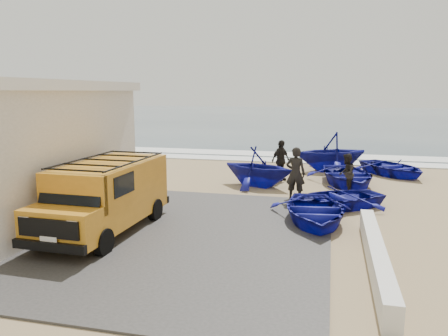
{
  "coord_description": "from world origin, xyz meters",
  "views": [
    {
      "loc": [
        3.89,
        -13.04,
        3.98
      ],
      "look_at": [
        0.12,
        2.27,
        1.2
      ],
      "focal_mm": 35.0,
      "sensor_mm": 36.0,
      "label": 1
    }
  ],
  "objects_px": {
    "van": "(106,194)",
    "boat_mid_right": "(347,175)",
    "boat_far_right": "(392,167)",
    "boat_near_left": "(314,210)",
    "boat_near_right": "(335,198)",
    "boat_far_left": "(331,151)",
    "fisherman_middle": "(346,173)",
    "fisherman_front": "(296,174)",
    "boat_mid_left": "(258,167)",
    "parapet": "(376,255)",
    "fisherman_back": "(281,160)"
  },
  "relations": [
    {
      "from": "van",
      "to": "boat_mid_right",
      "type": "xyz_separation_m",
      "value": [
        6.86,
        8.19,
        -0.69
      ]
    },
    {
      "from": "boat_far_right",
      "to": "boat_mid_right",
      "type": "bearing_deg",
      "value": -162.58
    },
    {
      "from": "boat_near_left",
      "to": "boat_near_right",
      "type": "relative_size",
      "value": 1.09
    },
    {
      "from": "boat_mid_right",
      "to": "boat_near_right",
      "type": "bearing_deg",
      "value": -110.31
    },
    {
      "from": "boat_far_left",
      "to": "fisherman_middle",
      "type": "xyz_separation_m",
      "value": [
        0.62,
        -4.94,
        -0.19
      ]
    },
    {
      "from": "van",
      "to": "boat_near_right",
      "type": "height_order",
      "value": "van"
    },
    {
      "from": "fisherman_front",
      "to": "boat_far_right",
      "type": "bearing_deg",
      "value": -118.26
    },
    {
      "from": "van",
      "to": "boat_near_left",
      "type": "height_order",
      "value": "van"
    },
    {
      "from": "boat_mid_left",
      "to": "boat_far_right",
      "type": "relative_size",
      "value": 0.85
    },
    {
      "from": "van",
      "to": "boat_far_right",
      "type": "xyz_separation_m",
      "value": [
        9.04,
        10.99,
        -0.73
      ]
    },
    {
      "from": "boat_near_right",
      "to": "boat_far_left",
      "type": "relative_size",
      "value": 0.92
    },
    {
      "from": "boat_mid_left",
      "to": "boat_far_left",
      "type": "xyz_separation_m",
      "value": [
        2.99,
        4.5,
        0.14
      ]
    },
    {
      "from": "van",
      "to": "boat_mid_left",
      "type": "xyz_separation_m",
      "value": [
        3.17,
        7.08,
        -0.27
      ]
    },
    {
      "from": "fisherman_front",
      "to": "boat_mid_right",
      "type": "bearing_deg",
      "value": -115.3
    },
    {
      "from": "boat_mid_right",
      "to": "boat_far_left",
      "type": "height_order",
      "value": "boat_far_left"
    },
    {
      "from": "parapet",
      "to": "fisherman_back",
      "type": "xyz_separation_m",
      "value": [
        -3.27,
        9.35,
        0.64
      ]
    },
    {
      "from": "parapet",
      "to": "boat_far_right",
      "type": "distance_m",
      "value": 11.97
    },
    {
      "from": "boat_mid_right",
      "to": "parapet",
      "type": "bearing_deg",
      "value": -100.61
    },
    {
      "from": "van",
      "to": "boat_far_right",
      "type": "bearing_deg",
      "value": 52.05
    },
    {
      "from": "van",
      "to": "fisherman_front",
      "type": "relative_size",
      "value": 2.47
    },
    {
      "from": "fisherman_front",
      "to": "fisherman_back",
      "type": "distance_m",
      "value": 3.58
    },
    {
      "from": "boat_near_right",
      "to": "fisherman_middle",
      "type": "bearing_deg",
      "value": 138.27
    },
    {
      "from": "parapet",
      "to": "fisherman_middle",
      "type": "bearing_deg",
      "value": 93.54
    },
    {
      "from": "parapet",
      "to": "van",
      "type": "distance_m",
      "value": 7.34
    },
    {
      "from": "parapet",
      "to": "van",
      "type": "xyz_separation_m",
      "value": [
        -7.24,
        0.84,
        0.84
      ]
    },
    {
      "from": "boat_near_right",
      "to": "boat_mid_right",
      "type": "bearing_deg",
      "value": 141.0
    },
    {
      "from": "van",
      "to": "boat_near_right",
      "type": "bearing_deg",
      "value": 35.13
    },
    {
      "from": "parapet",
      "to": "boat_far_left",
      "type": "bearing_deg",
      "value": 94.97
    },
    {
      "from": "boat_near_left",
      "to": "fisherman_middle",
      "type": "height_order",
      "value": "fisherman_middle"
    },
    {
      "from": "boat_mid_left",
      "to": "boat_mid_right",
      "type": "distance_m",
      "value": 3.87
    },
    {
      "from": "boat_mid_left",
      "to": "fisherman_back",
      "type": "height_order",
      "value": "fisherman_back"
    },
    {
      "from": "boat_near_left",
      "to": "fisherman_middle",
      "type": "xyz_separation_m",
      "value": [
        1.06,
        4.31,
        0.4
      ]
    },
    {
      "from": "boat_near_right",
      "to": "fisherman_middle",
      "type": "distance_m",
      "value": 2.48
    },
    {
      "from": "boat_near_left",
      "to": "boat_far_right",
      "type": "xyz_separation_m",
      "value": [
        3.32,
        8.67,
        0.0
      ]
    },
    {
      "from": "boat_far_right",
      "to": "fisherman_back",
      "type": "height_order",
      "value": "fisherman_back"
    },
    {
      "from": "fisherman_front",
      "to": "boat_near_right",
      "type": "bearing_deg",
      "value": 156.46
    },
    {
      "from": "van",
      "to": "boat_far_left",
      "type": "distance_m",
      "value": 13.12
    },
    {
      "from": "boat_near_right",
      "to": "boat_mid_right",
      "type": "distance_m",
      "value": 4.0
    },
    {
      "from": "boat_far_right",
      "to": "fisherman_back",
      "type": "distance_m",
      "value": 5.67
    },
    {
      "from": "parapet",
      "to": "boat_mid_right",
      "type": "height_order",
      "value": "boat_mid_right"
    },
    {
      "from": "boat_mid_left",
      "to": "boat_mid_right",
      "type": "relative_size",
      "value": 0.77
    },
    {
      "from": "fisherman_back",
      "to": "boat_far_right",
      "type": "bearing_deg",
      "value": -27.5
    },
    {
      "from": "boat_mid_right",
      "to": "fisherman_front",
      "type": "height_order",
      "value": "fisherman_front"
    },
    {
      "from": "boat_near_right",
      "to": "fisherman_middle",
      "type": "relative_size",
      "value": 2.17
    },
    {
      "from": "boat_near_right",
      "to": "fisherman_back",
      "type": "xyz_separation_m",
      "value": [
        -2.38,
        4.28,
        0.56
      ]
    },
    {
      "from": "parapet",
      "to": "boat_mid_right",
      "type": "bearing_deg",
      "value": 92.4
    },
    {
      "from": "parapet",
      "to": "boat_far_left",
      "type": "distance_m",
      "value": 12.48
    },
    {
      "from": "boat_mid_left",
      "to": "boat_far_left",
      "type": "distance_m",
      "value": 5.4
    },
    {
      "from": "fisherman_front",
      "to": "fisherman_middle",
      "type": "xyz_separation_m",
      "value": [
        1.86,
        1.57,
        -0.2
      ]
    },
    {
      "from": "boat_near_right",
      "to": "fisherman_back",
      "type": "distance_m",
      "value": 4.93
    }
  ]
}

